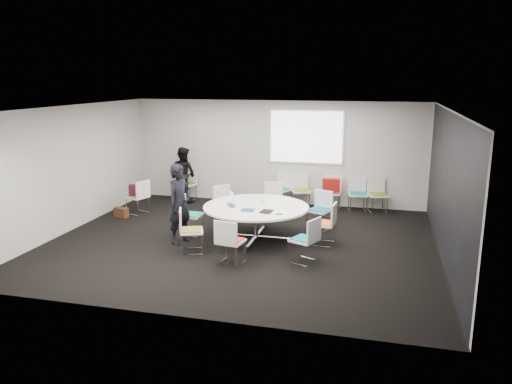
% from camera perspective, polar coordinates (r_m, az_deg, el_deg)
% --- Properties ---
extents(room_shell, '(8.08, 7.08, 2.88)m').
position_cam_1_polar(room_shell, '(10.25, -1.12, 1.72)').
color(room_shell, black).
rests_on(room_shell, ground).
extents(conference_table, '(2.24, 2.24, 0.73)m').
position_cam_1_polar(conference_table, '(10.65, 0.00, -2.59)').
color(conference_table, silver).
rests_on(conference_table, ground).
extents(projection_screen, '(1.90, 0.03, 1.35)m').
position_cam_1_polar(projection_screen, '(13.39, 5.75, 6.27)').
color(projection_screen, white).
rests_on(projection_screen, room_shell).
extents(chair_ring_a, '(0.49, 0.50, 0.88)m').
position_cam_1_polar(chair_ring_a, '(10.47, 7.77, -4.51)').
color(chair_ring_a, silver).
rests_on(chair_ring_a, ground).
extents(chair_ring_b, '(0.59, 0.58, 0.88)m').
position_cam_1_polar(chair_ring_b, '(11.48, 7.25, -2.92)').
color(chair_ring_b, silver).
rests_on(chair_ring_b, ground).
extents(chair_ring_c, '(0.48, 0.46, 0.88)m').
position_cam_1_polar(chair_ring_c, '(12.28, 1.84, -1.77)').
color(chair_ring_c, silver).
rests_on(chair_ring_c, ground).
extents(chair_ring_d, '(0.64, 0.64, 0.88)m').
position_cam_1_polar(chair_ring_d, '(11.97, -3.47, -2.18)').
color(chair_ring_d, silver).
rests_on(chair_ring_d, ground).
extents(chair_ring_e, '(0.46, 0.47, 0.88)m').
position_cam_1_polar(chair_ring_e, '(11.09, -7.46, -3.50)').
color(chair_ring_e, silver).
rests_on(chair_ring_e, ground).
extents(chair_ring_f, '(0.59, 0.59, 0.88)m').
position_cam_1_polar(chair_ring_f, '(10.00, -7.43, -5.34)').
color(chair_ring_f, silver).
rests_on(chair_ring_f, ground).
extents(chair_ring_g, '(0.52, 0.51, 0.88)m').
position_cam_1_polar(chair_ring_g, '(9.31, -2.94, -6.65)').
color(chair_ring_g, silver).
rests_on(chair_ring_g, ground).
extents(chair_ring_h, '(0.59, 0.60, 0.88)m').
position_cam_1_polar(chair_ring_h, '(9.43, 5.58, -6.44)').
color(chair_ring_h, silver).
rests_on(chair_ring_h, ground).
extents(chair_back_a, '(0.59, 0.58, 0.88)m').
position_cam_1_polar(chair_back_a, '(13.48, 2.83, -0.43)').
color(chair_back_a, silver).
rests_on(chair_back_a, ground).
extents(chair_back_b, '(0.58, 0.57, 0.88)m').
position_cam_1_polar(chair_back_b, '(13.38, 5.14, -0.58)').
color(chair_back_b, silver).
rests_on(chair_back_b, ground).
extents(chair_back_c, '(0.46, 0.45, 0.88)m').
position_cam_1_polar(chair_back_c, '(13.28, 8.63, -0.78)').
color(chair_back_c, silver).
rests_on(chair_back_c, ground).
extents(chair_back_d, '(0.54, 0.53, 0.88)m').
position_cam_1_polar(chair_back_d, '(13.21, 11.52, -0.96)').
color(chair_back_d, silver).
rests_on(chair_back_d, ground).
extents(chair_back_e, '(0.57, 0.56, 0.88)m').
position_cam_1_polar(chair_back_e, '(13.23, 13.72, -1.05)').
color(chair_back_e, silver).
rests_on(chair_back_e, ground).
extents(chair_spare_left, '(0.58, 0.58, 0.88)m').
position_cam_1_polar(chair_spare_left, '(13.02, -13.29, -1.26)').
color(chair_spare_left, silver).
rests_on(chair_spare_left, ground).
extents(chair_person_back, '(0.57, 0.57, 0.88)m').
position_cam_1_polar(chair_person_back, '(14.26, -7.96, 0.20)').
color(chair_person_back, silver).
rests_on(chair_person_back, ground).
extents(person_main, '(0.60, 0.71, 1.67)m').
position_cam_1_polar(person_main, '(10.47, -8.70, -1.35)').
color(person_main, black).
rests_on(person_main, ground).
extents(person_back, '(0.90, 0.81, 1.53)m').
position_cam_1_polar(person_back, '(14.01, -8.30, 2.01)').
color(person_back, black).
rests_on(person_back, ground).
extents(laptop, '(0.34, 0.39, 0.03)m').
position_cam_1_polar(laptop, '(10.63, -2.63, -1.51)').
color(laptop, '#333338').
rests_on(laptop, conference_table).
extents(laptop_lid, '(0.16, 0.27, 0.22)m').
position_cam_1_polar(laptop_lid, '(10.81, -2.76, -0.63)').
color(laptop_lid, silver).
rests_on(laptop_lid, conference_table).
extents(notebook_black, '(0.24, 0.32, 0.02)m').
position_cam_1_polar(notebook_black, '(10.14, 1.20, -2.23)').
color(notebook_black, black).
rests_on(notebook_black, conference_table).
extents(tablet_folio, '(0.26, 0.20, 0.03)m').
position_cam_1_polar(tablet_folio, '(10.24, -0.93, -2.06)').
color(tablet_folio, navy).
rests_on(tablet_folio, conference_table).
extents(papers_right, '(0.35, 0.37, 0.00)m').
position_cam_1_polar(papers_right, '(10.76, 3.68, -1.40)').
color(papers_right, white).
rests_on(papers_right, conference_table).
extents(papers_front, '(0.33, 0.25, 0.00)m').
position_cam_1_polar(papers_front, '(10.45, 3.93, -1.84)').
color(papers_front, silver).
rests_on(papers_front, conference_table).
extents(cup, '(0.08, 0.08, 0.09)m').
position_cam_1_polar(cup, '(10.86, 0.76, -1.01)').
color(cup, white).
rests_on(cup, conference_table).
extents(phone, '(0.15, 0.10, 0.01)m').
position_cam_1_polar(phone, '(9.98, 2.68, -2.54)').
color(phone, black).
rests_on(phone, conference_table).
extents(maroon_bag, '(0.42, 0.22, 0.28)m').
position_cam_1_polar(maroon_bag, '(12.95, -13.41, 0.23)').
color(maroon_bag, '#411125').
rests_on(maroon_bag, chair_spare_left).
extents(brown_bag, '(0.39, 0.24, 0.24)m').
position_cam_1_polar(brown_bag, '(12.85, -15.14, -2.27)').
color(brown_bag, '#412514').
rests_on(brown_bag, ground).
extents(red_jacket, '(0.44, 0.17, 0.36)m').
position_cam_1_polar(red_jacket, '(12.96, 8.59, 0.81)').
color(red_jacket, '#A31814').
rests_on(red_jacket, chair_back_c).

